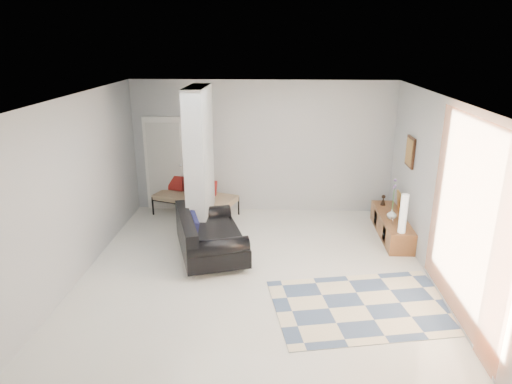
{
  "coord_description": "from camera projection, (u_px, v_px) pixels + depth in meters",
  "views": [
    {
      "loc": [
        0.34,
        -6.44,
        3.6
      ],
      "look_at": [
        -0.01,
        0.6,
        1.21
      ],
      "focal_mm": 32.0,
      "sensor_mm": 36.0,
      "label": 1
    }
  ],
  "objects": [
    {
      "name": "floor",
      "position": [
        255.0,
        276.0,
        7.26
      ],
      "size": [
        6.0,
        6.0,
        0.0
      ],
      "primitive_type": "plane",
      "color": "white",
      "rests_on": "ground"
    },
    {
      "name": "ceiling",
      "position": [
        255.0,
        98.0,
        6.36
      ],
      "size": [
        6.0,
        6.0,
        0.0
      ],
      "primitive_type": "plane",
      "rotation": [
        3.14,
        0.0,
        0.0
      ],
      "color": "white",
      "rests_on": "wall_back"
    },
    {
      "name": "wall_back",
      "position": [
        262.0,
        147.0,
        9.65
      ],
      "size": [
        6.0,
        0.0,
        6.0
      ],
      "primitive_type": "plane",
      "rotation": [
        1.57,
        0.0,
        0.0
      ],
      "color": "#B6B8BB",
      "rests_on": "ground"
    },
    {
      "name": "wall_front",
      "position": [
        237.0,
        304.0,
        3.97
      ],
      "size": [
        6.0,
        0.0,
        6.0
      ],
      "primitive_type": "plane",
      "rotation": [
        -1.57,
        0.0,
        0.0
      ],
      "color": "#B6B8BB",
      "rests_on": "ground"
    },
    {
      "name": "wall_left",
      "position": [
        75.0,
        190.0,
        6.94
      ],
      "size": [
        0.0,
        6.0,
        6.0
      ],
      "primitive_type": "plane",
      "rotation": [
        1.57,
        0.0,
        1.57
      ],
      "color": "#B6B8BB",
      "rests_on": "ground"
    },
    {
      "name": "wall_right",
      "position": [
        442.0,
        196.0,
        6.68
      ],
      "size": [
        0.0,
        6.0,
        6.0
      ],
      "primitive_type": "plane",
      "rotation": [
        1.57,
        0.0,
        -1.57
      ],
      "color": "#B6B8BB",
      "rests_on": "ground"
    },
    {
      "name": "partition_column",
      "position": [
        200.0,
        164.0,
        8.37
      ],
      "size": [
        0.35,
        1.2,
        2.8
      ],
      "primitive_type": "cube",
      "color": "#B8BEC0",
      "rests_on": "floor"
    },
    {
      "name": "hallway_door",
      "position": [
        165.0,
        164.0,
        9.83
      ],
      "size": [
        0.85,
        0.06,
        2.04
      ],
      "primitive_type": "cube",
      "color": "white",
      "rests_on": "floor"
    },
    {
      "name": "curtain",
      "position": [
        467.0,
        223.0,
        5.58
      ],
      "size": [
        0.0,
        2.55,
        2.55
      ],
      "primitive_type": "plane",
      "rotation": [
        1.57,
        0.0,
        1.57
      ],
      "color": "#FF7F43",
      "rests_on": "wall_right"
    },
    {
      "name": "wall_art",
      "position": [
        410.0,
        152.0,
        8.21
      ],
      "size": [
        0.04,
        0.45,
        0.55
      ],
      "primitive_type": "cube",
      "color": "#341A0E",
      "rests_on": "wall_right"
    },
    {
      "name": "media_console",
      "position": [
        391.0,
        226.0,
        8.68
      ],
      "size": [
        0.45,
        1.78,
        0.8
      ],
      "color": "brown",
      "rests_on": "floor"
    },
    {
      "name": "loveseat",
      "position": [
        207.0,
        237.0,
        7.85
      ],
      "size": [
        1.49,
        1.96,
        0.76
      ],
      "rotation": [
        0.0,
        0.0,
        0.31
      ],
      "color": "silver",
      "rests_on": "floor"
    },
    {
      "name": "daybed",
      "position": [
        195.0,
        196.0,
        9.68
      ],
      "size": [
        1.86,
        1.26,
        0.77
      ],
      "rotation": [
        0.0,
        0.0,
        -0.34
      ],
      "color": "black",
      "rests_on": "floor"
    },
    {
      "name": "area_rug",
      "position": [
        365.0,
        306.0,
        6.44
      ],
      "size": [
        2.81,
        2.14,
        0.01
      ],
      "primitive_type": "cube",
      "rotation": [
        0.0,
        0.0,
        0.19
      ],
      "color": "beige",
      "rests_on": "floor"
    },
    {
      "name": "cylinder_lamp",
      "position": [
        403.0,
        214.0,
        7.8
      ],
      "size": [
        0.13,
        0.13,
        0.69
      ],
      "primitive_type": "cylinder",
      "color": "silver",
      "rests_on": "media_console"
    },
    {
      "name": "bronze_figurine",
      "position": [
        383.0,
        200.0,
        9.17
      ],
      "size": [
        0.11,
        0.11,
        0.21
      ],
      "primitive_type": null,
      "rotation": [
        0.0,
        0.0,
        0.02
      ],
      "color": "black",
      "rests_on": "media_console"
    },
    {
      "name": "vase",
      "position": [
        392.0,
        214.0,
        8.47
      ],
      "size": [
        0.2,
        0.2,
        0.18
      ],
      "primitive_type": "imported",
      "rotation": [
        0.0,
        0.0,
        0.17
      ],
      "color": "white",
      "rests_on": "media_console"
    }
  ]
}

